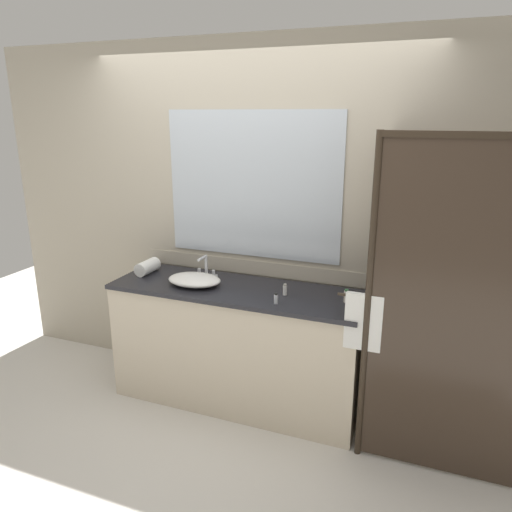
# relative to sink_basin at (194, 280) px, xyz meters

# --- Properties ---
(ground_plane) EXTENTS (8.00, 8.00, 0.00)m
(ground_plane) POSITION_rel_sink_basin_xyz_m (0.31, 0.05, -0.94)
(ground_plane) COLOR silver
(wall_back_with_mirror) EXTENTS (4.40, 0.06, 2.60)m
(wall_back_with_mirror) POSITION_rel_sink_basin_xyz_m (0.31, 0.39, 0.37)
(wall_back_with_mirror) COLOR #B2A893
(wall_back_with_mirror) RESTS_ON ground_plane
(vanity_cabinet) EXTENTS (1.80, 0.58, 0.90)m
(vanity_cabinet) POSITION_rel_sink_basin_xyz_m (0.31, 0.06, -0.49)
(vanity_cabinet) COLOR beige
(vanity_cabinet) RESTS_ON ground_plane
(shower_enclosure) EXTENTS (1.20, 0.59, 2.00)m
(shower_enclosure) POSITION_rel_sink_basin_xyz_m (1.58, -0.14, 0.09)
(shower_enclosure) COLOR #2D2319
(shower_enclosure) RESTS_ON ground_plane
(sink_basin) EXTENTS (0.39, 0.28, 0.07)m
(sink_basin) POSITION_rel_sink_basin_xyz_m (0.00, 0.00, 0.00)
(sink_basin) COLOR white
(sink_basin) RESTS_ON vanity_cabinet
(faucet) EXTENTS (0.17, 0.14, 0.17)m
(faucet) POSITION_rel_sink_basin_xyz_m (0.00, 0.18, 0.02)
(faucet) COLOR silver
(faucet) RESTS_ON vanity_cabinet
(amenity_bottle_conditioner) EXTENTS (0.03, 0.03, 0.08)m
(amenity_bottle_conditioner) POSITION_rel_sink_basin_xyz_m (0.67, 0.04, 0.00)
(amenity_bottle_conditioner) COLOR white
(amenity_bottle_conditioner) RESTS_ON vanity_cabinet
(amenity_bottle_lotion) EXTENTS (0.03, 0.03, 0.09)m
(amenity_bottle_lotion) POSITION_rel_sink_basin_xyz_m (1.08, 0.06, 0.01)
(amenity_bottle_lotion) COLOR silver
(amenity_bottle_lotion) RESTS_ON vanity_cabinet
(amenity_bottle_body_wash) EXTENTS (0.03, 0.03, 0.07)m
(amenity_bottle_body_wash) POSITION_rel_sink_basin_xyz_m (0.66, -0.13, -0.00)
(amenity_bottle_body_wash) COLOR silver
(amenity_bottle_body_wash) RESTS_ON vanity_cabinet
(rolled_towel_near_edge) EXTENTS (0.11, 0.21, 0.10)m
(rolled_towel_near_edge) POSITION_rel_sink_basin_xyz_m (-0.45, 0.09, 0.02)
(rolled_towel_near_edge) COLOR white
(rolled_towel_near_edge) RESTS_ON vanity_cabinet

